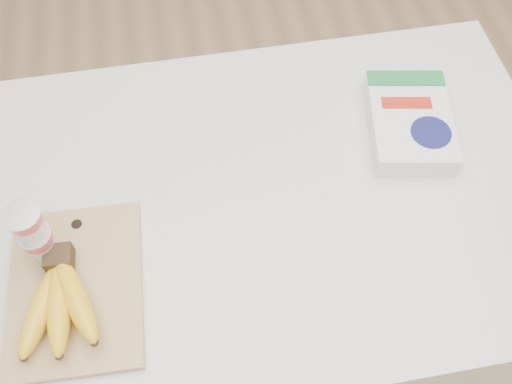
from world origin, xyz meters
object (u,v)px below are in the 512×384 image
at_px(bananas, 59,301).
at_px(yogurt_stack, 33,233).
at_px(table, 265,282).
at_px(cereal_box, 410,122).
at_px(cutting_board, 76,287).

relative_size(bananas, yogurt_stack, 1.41).
xyz_separation_m(table, bananas, (-0.40, -0.18, 0.49)).
distance_m(table, bananas, 0.65).
xyz_separation_m(bananas, cereal_box, (0.71, 0.28, -0.02)).
relative_size(yogurt_stack, cereal_box, 0.55).
xyz_separation_m(cutting_board, yogurt_stack, (-0.05, 0.07, 0.09)).
bearing_deg(bananas, cereal_box, 21.29).
distance_m(cutting_board, bananas, 0.05).
bearing_deg(cutting_board, bananas, -116.18).
relative_size(bananas, cereal_box, 0.78).
distance_m(table, yogurt_stack, 0.69).
bearing_deg(cereal_box, cutting_board, -150.55).
bearing_deg(yogurt_stack, cutting_board, -56.76).
height_order(yogurt_stack, cereal_box, yogurt_stack).
bearing_deg(yogurt_stack, bananas, -75.39).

